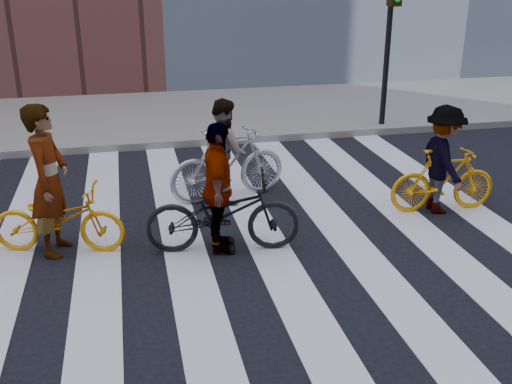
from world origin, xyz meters
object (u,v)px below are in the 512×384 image
object	(u,v)px
traffic_signal	(391,26)
bike_dark_rear	(223,213)
rider_mid	(224,150)
rider_right	(443,160)
bike_silver_mid	(228,164)
rider_left	(49,181)
bike_yellow_right	(443,180)
rider_rear	(218,189)
bike_yellow_left	(58,219)

from	to	relation	value
traffic_signal	bike_dark_rear	xyz separation A→B (m)	(-4.45, -5.02, -1.76)
rider_mid	rider_right	world-z (taller)	rider_right
traffic_signal	rider_mid	bearing A→B (deg)	-141.82
bike_silver_mid	rider_left	bearing A→B (deg)	105.92
traffic_signal	bike_dark_rear	bearing A→B (deg)	-131.54
bike_yellow_right	rider_rear	world-z (taller)	rider_rear
rider_left	rider_rear	world-z (taller)	rider_left
traffic_signal	bike_dark_rear	size ratio (longest dim) A/B	1.68
bike_silver_mid	rider_mid	bearing A→B (deg)	77.47
traffic_signal	rider_rear	xyz separation A→B (m)	(-4.50, -5.02, -1.42)
traffic_signal	bike_yellow_left	xyz separation A→B (m)	(-6.52, -4.59, -1.83)
bike_silver_mid	rider_left	xyz separation A→B (m)	(-2.50, -1.36, 0.41)
bike_yellow_right	rider_mid	bearing A→B (deg)	72.79
traffic_signal	bike_yellow_left	world-z (taller)	traffic_signal
bike_yellow_left	rider_rear	size ratio (longest dim) A/B	0.99
bike_dark_rear	rider_left	xyz separation A→B (m)	(-2.12, 0.43, 0.46)
bike_yellow_left	bike_dark_rear	world-z (taller)	bike_dark_rear
bike_dark_rear	rider_mid	distance (m)	1.84
rider_left	rider_mid	bearing A→B (deg)	-47.56
bike_dark_rear	rider_right	distance (m)	3.46
rider_left	bike_silver_mid	bearing A→B (deg)	-48.05
traffic_signal	rider_mid	xyz separation A→B (m)	(-4.12, -3.24, -1.47)
bike_dark_rear	rider_right	bearing A→B (deg)	-72.13
bike_yellow_left	bike_silver_mid	distance (m)	2.81
traffic_signal	rider_rear	size ratio (longest dim) A/B	1.94
bike_yellow_left	bike_yellow_right	bearing A→B (deg)	-74.76
bike_silver_mid	bike_yellow_right	xyz separation A→B (m)	(3.06, -1.19, -0.09)
bike_silver_mid	rider_rear	bearing A→B (deg)	153.82
bike_yellow_right	traffic_signal	bearing A→B (deg)	-9.12
traffic_signal	rider_right	distance (m)	4.78
rider_mid	rider_right	size ratio (longest dim) A/B	1.00
bike_yellow_right	rider_mid	distance (m)	3.34
bike_yellow_right	bike_dark_rear	world-z (taller)	bike_dark_rear
rider_right	bike_silver_mid	bearing A→B (deg)	72.15
rider_mid	rider_rear	distance (m)	1.83
traffic_signal	rider_right	size ratio (longest dim) A/B	2.05
rider_mid	rider_rear	world-z (taller)	rider_rear
bike_yellow_right	rider_mid	world-z (taller)	rider_mid
bike_yellow_right	rider_left	size ratio (longest dim) A/B	0.83
bike_dark_rear	rider_rear	xyz separation A→B (m)	(-0.05, 0.00, 0.34)
rider_mid	bike_yellow_right	bearing A→B (deg)	-123.48
rider_left	rider_mid	size ratio (longest dim) A/B	1.21
rider_mid	rider_left	bearing A→B (deg)	106.40
rider_left	bike_dark_rear	bearing A→B (deg)	-88.00
bike_yellow_left	rider_left	world-z (taller)	rider_left
bike_silver_mid	bike_dark_rear	xyz separation A→B (m)	(-0.38, -1.79, -0.05)
bike_yellow_left	rider_mid	size ratio (longest dim) A/B	1.05
traffic_signal	rider_mid	distance (m)	5.44
bike_yellow_right	rider_rear	bearing A→B (deg)	103.46
traffic_signal	rider_right	xyz separation A→B (m)	(-1.06, -4.43, -1.47)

